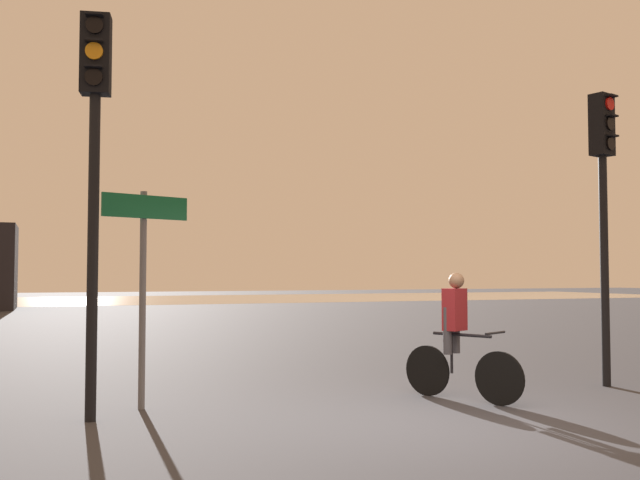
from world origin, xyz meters
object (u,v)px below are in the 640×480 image
Objects in this scene: traffic_light_near_right at (603,182)px; direction_sign_post at (144,266)px; traffic_light_near_left at (95,137)px; cyclist at (457,335)px.

direction_sign_post is at bearing -21.51° from traffic_light_near_right.
traffic_light_near_left is at bearing 20.26° from direction_sign_post.
direction_sign_post is (0.61, 0.50, -1.43)m from traffic_light_near_left.
traffic_light_near_right is 2.61× the size of cyclist.
traffic_light_near_left reaches higher than direction_sign_post.
direction_sign_post is at bearing -129.19° from traffic_light_near_left.
traffic_light_near_right is 3.36m from cyclist.
traffic_light_near_right is 7.05m from traffic_light_near_left.
traffic_light_near_left is (-7.05, 0.09, 0.18)m from traffic_light_near_right.
direction_sign_post is 4.02m from cyclist.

